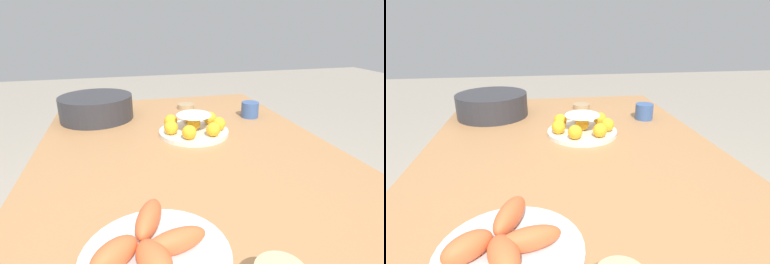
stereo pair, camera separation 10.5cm
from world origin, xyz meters
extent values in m
cylinder|color=#A87547|center=(0.69, -0.45, 0.37)|extent=(0.06, 0.06, 0.75)
cylinder|color=#A87547|center=(0.69, 0.45, 0.37)|extent=(0.06, 0.06, 0.75)
cube|color=#A87547|center=(0.00, 0.00, 0.76)|extent=(1.48, 1.00, 0.03)
cylinder|color=silver|center=(0.16, -0.05, 0.78)|extent=(0.26, 0.26, 0.02)
sphere|color=#F4A823|center=(0.26, -0.06, 0.82)|extent=(0.05, 0.05, 0.05)
sphere|color=#F4A823|center=(0.21, 0.02, 0.82)|extent=(0.05, 0.05, 0.05)
sphere|color=#F4A823|center=(0.14, 0.04, 0.82)|extent=(0.05, 0.05, 0.05)
sphere|color=#F4A823|center=(0.08, -0.02, 0.82)|extent=(0.05, 0.05, 0.05)
sphere|color=#F4A823|center=(0.08, -0.11, 0.82)|extent=(0.05, 0.05, 0.05)
sphere|color=#F4A823|center=(0.14, -0.15, 0.82)|extent=(0.05, 0.05, 0.05)
sphere|color=#F4A823|center=(0.22, -0.13, 0.82)|extent=(0.05, 0.05, 0.05)
ellipsoid|color=white|center=(0.16, -0.05, 0.85)|extent=(0.13, 0.13, 0.02)
sphere|color=#F4A823|center=(0.16, -0.05, 0.82)|extent=(0.05, 0.05, 0.05)
cylinder|color=#2D2D33|center=(0.45, 0.31, 0.83)|extent=(0.31, 0.31, 0.10)
cylinder|color=brown|center=(0.45, 0.31, 0.87)|extent=(0.25, 0.25, 0.01)
cylinder|color=tan|center=(0.51, -0.10, 0.79)|extent=(0.08, 0.08, 0.02)
cylinder|color=#B26623|center=(0.51, -0.10, 0.80)|extent=(0.06, 0.06, 0.01)
cylinder|color=silver|center=(-0.44, 0.17, 0.78)|extent=(0.27, 0.27, 0.01)
ellipsoid|color=#E06033|center=(-0.37, 0.17, 0.82)|extent=(0.13, 0.08, 0.05)
ellipsoid|color=#E06033|center=(-0.45, 0.24, 0.82)|extent=(0.09, 0.10, 0.05)
ellipsoid|color=#E06033|center=(-0.48, 0.18, 0.81)|extent=(0.11, 0.08, 0.04)
ellipsoid|color=#E06033|center=(-0.44, 0.13, 0.81)|extent=(0.07, 0.12, 0.05)
cylinder|color=#38568E|center=(0.31, -0.35, 0.81)|extent=(0.08, 0.08, 0.07)
camera|label=1|loc=(-0.87, 0.21, 1.18)|focal=28.00mm
camera|label=2|loc=(-0.89, 0.11, 1.18)|focal=28.00mm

